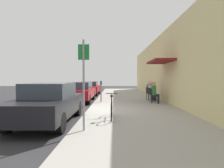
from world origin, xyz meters
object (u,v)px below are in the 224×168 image
parked_car_1 (80,91)px  seated_patron_0 (155,91)px  bicycle_0 (112,109)px  cafe_chair_0 (154,95)px  parked_car_2 (90,88)px  seated_patron_2 (150,90)px  parking_meter (101,90)px  cafe_chair_1 (151,93)px  cafe_chair_2 (149,93)px  street_sign (84,78)px  parked_car_0 (49,102)px  seated_patron_1 (152,90)px

parked_car_1 → seated_patron_0: seated_patron_0 is taller
bicycle_0 → cafe_chair_0: (2.50, 4.40, 0.14)m
parked_car_2 → seated_patron_2: (4.83, -5.28, 0.13)m
parking_meter → bicycle_0: parking_meter is taller
parking_meter → seated_patron_0: 3.31m
parked_car_1 → parking_meter: bearing=-35.6°
cafe_chair_1 → parked_car_2: bearing=128.6°
parked_car_1 → bicycle_0: parked_car_1 is taller
cafe_chair_0 → cafe_chair_1: same height
cafe_chair_0 → bicycle_0: bearing=-119.6°
cafe_chair_2 → parked_car_1: bearing=-179.1°
street_sign → parked_car_2: bearing=96.6°
parked_car_2 → bicycle_0: parked_car_2 is taller
seated_patron_2 → parked_car_1: bearing=-178.9°
seated_patron_0 → seated_patron_2: 1.62m
parked_car_0 → cafe_chair_2: size_ratio=5.06×
parked_car_1 → cafe_chair_0: (4.78, -1.51, -0.08)m
bicycle_0 → cafe_chair_1: (2.50, 5.29, 0.14)m
seated_patron_0 → parked_car_2: bearing=125.0°
parked_car_0 → parking_meter: (1.55, 5.05, 0.15)m
parked_car_1 → cafe_chair_1: size_ratio=5.06×
parking_meter → seated_patron_1: 3.32m
parked_car_0 → bicycle_0: parked_car_0 is taller
parked_car_0 → cafe_chair_2: parked_car_0 is taller
bicycle_0 → cafe_chair_1: 5.86m
parked_car_2 → parking_meter: parking_meter is taller
parked_car_1 → cafe_chair_2: parked_car_1 is taller
parked_car_2 → seated_patron_2: 7.16m
cafe_chair_2 → seated_patron_2: 0.20m
seated_patron_1 → parking_meter: bearing=-171.2°
bicycle_0 → parked_car_1: bearing=111.1°
parked_car_1 → parked_car_2: bearing=90.0°
cafe_chair_0 → cafe_chair_2: (-0.00, 1.59, 0.00)m
bicycle_0 → seated_patron_0: size_ratio=1.33×
parking_meter → parked_car_2: bearing=103.4°
parked_car_2 → cafe_chair_1: parked_car_2 is taller
parked_car_1 → parking_meter: size_ratio=3.33×
seated_patron_2 → seated_patron_1: bearing=-90.0°
cafe_chair_1 → seated_patron_0: bearing=-86.3°
parked_car_0 → cafe_chair_0: 6.67m
street_sign → bicycle_0: bearing=65.8°
parked_car_1 → street_sign: street_sign is taller
parking_meter → seated_patron_1: bearing=8.8°
bicycle_0 → cafe_chair_0: 5.06m
parked_car_2 → cafe_chair_2: (4.78, -5.30, -0.06)m
parked_car_1 → seated_patron_0: 5.07m
street_sign → seated_patron_1: 7.83m
parking_meter → parked_car_1: bearing=144.4°
seated_patron_0 → seated_patron_2: same height
cafe_chair_0 → parked_car_2: bearing=124.8°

